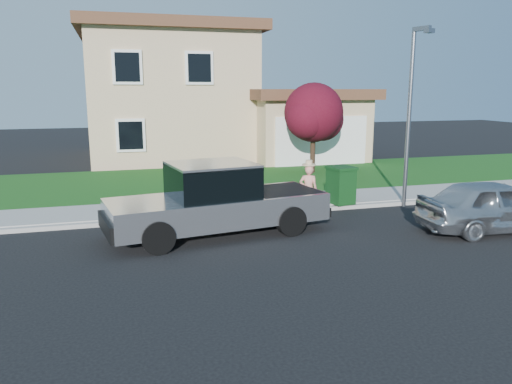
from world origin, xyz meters
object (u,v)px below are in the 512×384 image
at_px(pickup_truck, 217,201).
at_px(sedan, 496,206).
at_px(woman, 308,189).
at_px(trash_bin, 341,185).
at_px(ornamental_tree, 314,115).
at_px(street_lamp, 411,107).

bearing_deg(pickup_truck, sedan, -22.68).
height_order(woman, sedan, woman).
height_order(pickup_truck, woman, pickup_truck).
bearing_deg(sedan, trash_bin, 41.91).
bearing_deg(pickup_truck, ornamental_tree, 44.28).
xyz_separation_m(trash_bin, street_lamp, (2.06, -0.41, 2.38)).
relative_size(woman, sedan, 0.41).
bearing_deg(woman, sedan, 166.15).
relative_size(woman, street_lamp, 0.30).
distance_m(pickup_truck, sedan, 7.23).
relative_size(ornamental_tree, street_lamp, 0.70).
xyz_separation_m(woman, ornamental_tree, (2.88, 6.61, 1.78)).
height_order(ornamental_tree, street_lamp, street_lamp).
bearing_deg(street_lamp, pickup_truck, 175.26).
distance_m(woman, sedan, 5.01).
relative_size(pickup_truck, trash_bin, 5.07).
bearing_deg(ornamental_tree, pickup_truck, -126.75).
xyz_separation_m(pickup_truck, ornamental_tree, (5.88, 7.87, 1.69)).
relative_size(sedan, ornamental_tree, 1.05).
height_order(pickup_truck, street_lamp, street_lamp).
relative_size(trash_bin, street_lamp, 0.21).
distance_m(ornamental_tree, trash_bin, 6.51).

